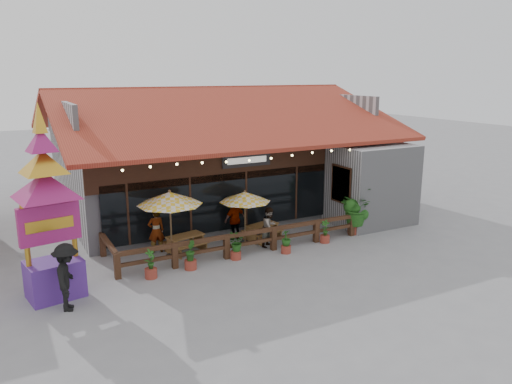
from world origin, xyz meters
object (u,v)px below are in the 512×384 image
umbrella_left (170,199)px  pedestrian (67,277)px  picnic_table_right (262,229)px  tropical_plant (355,208)px  umbrella_right (245,197)px  thai_sign_tower (46,190)px  picnic_table_left (186,241)px

umbrella_left → pedestrian: size_ratio=1.50×
pedestrian → picnic_table_right: bearing=-57.1°
tropical_plant → picnic_table_right: bearing=163.7°
umbrella_right → thai_sign_tower: size_ratio=0.41×
tropical_plant → pedestrian: 11.96m
umbrella_left → picnic_table_right: bearing=2.2°
thai_sign_tower → pedestrian: size_ratio=3.17×
umbrella_left → thai_sign_tower: thai_sign_tower is taller
picnic_table_left → picnic_table_right: (3.30, -0.08, -0.01)m
picnic_table_left → tropical_plant: 7.31m
umbrella_left → pedestrian: (-4.02, -2.74, -1.24)m
thai_sign_tower → tropical_plant: thai_sign_tower is taller
picnic_table_right → pedestrian: 8.48m
umbrella_left → tropical_plant: size_ratio=1.50×
umbrella_right → pedestrian: (-7.15, -2.85, -0.91)m
pedestrian → umbrella_right: bearing=-55.3°
umbrella_right → picnic_table_right: 1.68m
umbrella_right → tropical_plant: size_ratio=1.32×
tropical_plant → umbrella_right: bearing=166.8°
picnic_table_left → pedestrian: size_ratio=0.81×
umbrella_right → picnic_table_left: size_ratio=1.62×
umbrella_right → picnic_table_left: bearing=177.4°
umbrella_left → picnic_table_left: umbrella_left is taller
umbrella_right → tropical_plant: 4.86m
umbrella_right → tropical_plant: (4.68, -1.10, -0.77)m
picnic_table_left → pedestrian: 5.55m
picnic_table_left → thai_sign_tower: thai_sign_tower is taller
picnic_table_left → tropical_plant: tropical_plant is taller
picnic_table_right → tropical_plant: bearing=-16.3°
umbrella_left → thai_sign_tower: 4.71m
picnic_table_left → picnic_table_right: 3.30m
thai_sign_tower → pedestrian: (0.24, -1.09, -2.36)m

